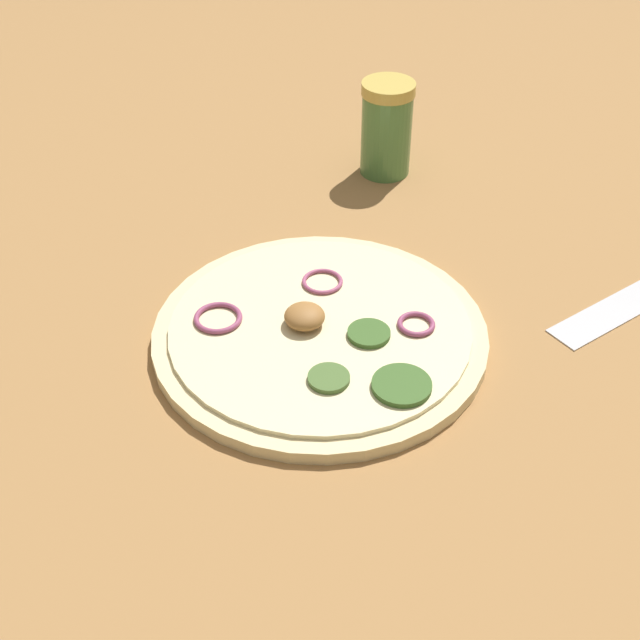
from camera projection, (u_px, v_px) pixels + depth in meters
ground_plane at (320, 340)px, 0.73m from camera, size 3.00×3.00×0.00m
pizza at (320, 333)px, 0.72m from camera, size 0.27×0.27×0.03m
spice_jar at (387, 128)px, 0.91m from camera, size 0.05×0.05×0.10m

